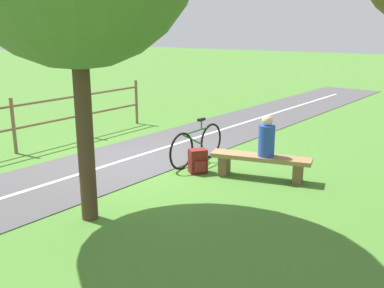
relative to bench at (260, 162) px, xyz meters
name	(u,v)px	position (x,y,z in m)	size (l,w,h in m)	color
ground_plane	(143,164)	(2.43, 0.50, -0.32)	(80.00, 80.00, 0.00)	#477A2D
bench	(260,162)	(0.00, 0.00, 0.00)	(1.92, 0.76, 0.45)	#937047
person_seated	(267,138)	(-0.10, -0.02, 0.48)	(0.36, 0.36, 0.78)	#2847B7
bicycle	(197,145)	(1.52, -0.19, 0.08)	(0.19, 1.81, 0.94)	black
backpack	(198,161)	(1.18, 0.34, -0.09)	(0.40, 0.41, 0.48)	maroon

